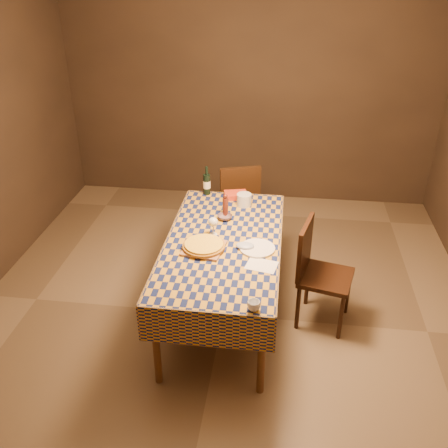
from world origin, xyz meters
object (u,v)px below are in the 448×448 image
object	(u,v)px
wine_bottle	(207,184)
cutting_board	(204,248)
dining_table	(223,249)
bowl	(225,217)
white_plate	(257,248)
chair_right	(317,268)
chair_far	(238,199)
pizza	(204,245)

from	to	relation	value
wine_bottle	cutting_board	bearing A→B (deg)	-82.30
cutting_board	dining_table	bearing A→B (deg)	47.02
bowl	white_plate	bearing A→B (deg)	-55.34
bowl	chair_right	xyz separation A→B (m)	(0.81, -0.30, -0.27)
dining_table	chair_right	distance (m)	0.80
dining_table	white_plate	bearing A→B (deg)	-17.88
cutting_board	wine_bottle	bearing A→B (deg)	97.70
dining_table	wine_bottle	distance (m)	0.92
dining_table	bowl	xyz separation A→B (m)	(-0.03, 0.37, 0.10)
dining_table	chair_far	world-z (taller)	chair_far
wine_bottle	white_plate	xyz separation A→B (m)	(0.56, -0.96, -0.10)
cutting_board	pizza	xyz separation A→B (m)	(0.00, 0.00, 0.03)
chair_far	white_plate	bearing A→B (deg)	-77.94
wine_bottle	chair_far	xyz separation A→B (m)	(0.26, 0.43, -0.35)
wine_bottle	pizza	bearing A→B (deg)	-82.30
dining_table	chair_far	bearing A→B (deg)	90.49
white_plate	chair_right	distance (m)	0.58
bowl	chair_far	size ratio (longest dim) A/B	0.14
dining_table	bowl	bearing A→B (deg)	95.23
cutting_board	chair_right	xyz separation A→B (m)	(0.92, 0.21, -0.26)
pizza	white_plate	world-z (taller)	pizza
pizza	chair_far	xyz separation A→B (m)	(0.12, 1.44, -0.28)
cutting_board	wine_bottle	size ratio (longest dim) A/B	1.08
dining_table	bowl	distance (m)	0.38
dining_table	wine_bottle	size ratio (longest dim) A/B	6.49
bowl	pizza	bearing A→B (deg)	-101.19
bowl	wine_bottle	xyz separation A→B (m)	(-0.24, 0.49, 0.09)
dining_table	chair_right	size ratio (longest dim) A/B	1.98
bowl	dining_table	bearing A→B (deg)	-84.77
pizza	chair_right	distance (m)	0.98
chair_right	bowl	bearing A→B (deg)	159.52
pizza	chair_right	bearing A→B (deg)	12.98
cutting_board	white_plate	size ratio (longest dim) A/B	1.08
bowl	white_plate	size ratio (longest dim) A/B	0.46
bowl	cutting_board	bearing A→B (deg)	-101.19
pizza	bowl	bearing A→B (deg)	78.81
pizza	wine_bottle	size ratio (longest dim) A/B	1.40
dining_table	bowl	size ratio (longest dim) A/B	14.21
white_plate	chair_far	xyz separation A→B (m)	(-0.30, 1.39, -0.26)
white_plate	chair_right	size ratio (longest dim) A/B	0.30
dining_table	pizza	bearing A→B (deg)	-132.98
chair_far	chair_right	world-z (taller)	same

